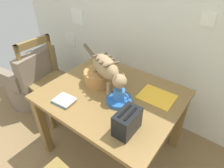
{
  "coord_description": "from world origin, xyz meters",
  "views": [
    {
      "loc": [
        0.74,
        0.23,
        1.77
      ],
      "look_at": [
        -0.03,
        1.26,
        0.84
      ],
      "focal_mm": 30.73,
      "sensor_mm": 36.0,
      "label": 1
    }
  ],
  "objects_px": {
    "dining_table": "(112,101)",
    "magazine": "(157,97)",
    "coffee_mug": "(119,94)",
    "wicker_basket": "(99,77)",
    "cat": "(107,69)",
    "saucer_bowl": "(119,100)",
    "toaster": "(127,122)",
    "wicker_armchair": "(32,84)",
    "wooden_chair_near": "(48,81)",
    "book_stack": "(64,100)"
  },
  "relations": [
    {
      "from": "saucer_bowl",
      "to": "wicker_basket",
      "type": "bearing_deg",
      "value": 159.59
    },
    {
      "from": "wicker_basket",
      "to": "wooden_chair_near",
      "type": "bearing_deg",
      "value": -175.57
    },
    {
      "from": "wicker_armchair",
      "to": "saucer_bowl",
      "type": "bearing_deg",
      "value": -98.99
    },
    {
      "from": "cat",
      "to": "wicker_armchair",
      "type": "height_order",
      "value": "cat"
    },
    {
      "from": "coffee_mug",
      "to": "wicker_basket",
      "type": "height_order",
      "value": "coffee_mug"
    },
    {
      "from": "cat",
      "to": "magazine",
      "type": "xyz_separation_m",
      "value": [
        0.4,
        0.17,
        -0.21
      ]
    },
    {
      "from": "magazine",
      "to": "wooden_chair_near",
      "type": "bearing_deg",
      "value": -172.87
    },
    {
      "from": "wicker_armchair",
      "to": "wicker_basket",
      "type": "bearing_deg",
      "value": -93.63
    },
    {
      "from": "saucer_bowl",
      "to": "magazine",
      "type": "bearing_deg",
      "value": 47.2
    },
    {
      "from": "dining_table",
      "to": "book_stack",
      "type": "height_order",
      "value": "book_stack"
    },
    {
      "from": "dining_table",
      "to": "magazine",
      "type": "height_order",
      "value": "magazine"
    },
    {
      "from": "dining_table",
      "to": "magazine",
      "type": "xyz_separation_m",
      "value": [
        0.33,
        0.19,
        0.09
      ]
    },
    {
      "from": "saucer_bowl",
      "to": "wooden_chair_near",
      "type": "xyz_separation_m",
      "value": [
        -1.06,
        0.06,
        -0.29
      ]
    },
    {
      "from": "cat",
      "to": "wicker_basket",
      "type": "xyz_separation_m",
      "value": [
        -0.13,
        0.04,
        -0.15
      ]
    },
    {
      "from": "coffee_mug",
      "to": "wicker_armchair",
      "type": "xyz_separation_m",
      "value": [
        -1.44,
        0.03,
        -0.54
      ]
    },
    {
      "from": "wicker_basket",
      "to": "toaster",
      "type": "relative_size",
      "value": 1.35
    },
    {
      "from": "cat",
      "to": "wooden_chair_near",
      "type": "distance_m",
      "value": 1.0
    },
    {
      "from": "dining_table",
      "to": "coffee_mug",
      "type": "bearing_deg",
      "value": -24.18
    },
    {
      "from": "book_stack",
      "to": "coffee_mug",
      "type": "bearing_deg",
      "value": 36.63
    },
    {
      "from": "saucer_bowl",
      "to": "book_stack",
      "type": "bearing_deg",
      "value": -143.12
    },
    {
      "from": "toaster",
      "to": "wooden_chair_near",
      "type": "height_order",
      "value": "wooden_chair_near"
    },
    {
      "from": "coffee_mug",
      "to": "wooden_chair_near",
      "type": "bearing_deg",
      "value": 177.01
    },
    {
      "from": "magazine",
      "to": "wooden_chair_near",
      "type": "height_order",
      "value": "wooden_chair_near"
    },
    {
      "from": "wicker_basket",
      "to": "wooden_chair_near",
      "type": "distance_m",
      "value": 0.83
    },
    {
      "from": "wooden_chair_near",
      "to": "coffee_mug",
      "type": "bearing_deg",
      "value": 90.14
    },
    {
      "from": "wicker_basket",
      "to": "book_stack",
      "type": "bearing_deg",
      "value": -97.9
    },
    {
      "from": "toaster",
      "to": "wooden_chair_near",
      "type": "xyz_separation_m",
      "value": [
        -1.27,
        0.27,
        -0.36
      ]
    },
    {
      "from": "wicker_basket",
      "to": "wicker_armchair",
      "type": "distance_m",
      "value": 1.25
    },
    {
      "from": "magazine",
      "to": "wooden_chair_near",
      "type": "distance_m",
      "value": 1.32
    },
    {
      "from": "cat",
      "to": "wicker_basket",
      "type": "relative_size",
      "value": 2.32
    },
    {
      "from": "dining_table",
      "to": "saucer_bowl",
      "type": "distance_m",
      "value": 0.16
    },
    {
      "from": "wicker_basket",
      "to": "wooden_chair_near",
      "type": "relative_size",
      "value": 0.29
    },
    {
      "from": "toaster",
      "to": "wicker_armchair",
      "type": "distance_m",
      "value": 1.76
    },
    {
      "from": "magazine",
      "to": "book_stack",
      "type": "distance_m",
      "value": 0.77
    },
    {
      "from": "dining_table",
      "to": "book_stack",
      "type": "distance_m",
      "value": 0.42
    },
    {
      "from": "wicker_basket",
      "to": "toaster",
      "type": "xyz_separation_m",
      "value": [
        0.52,
        -0.33,
        0.02
      ]
    },
    {
      "from": "wicker_armchair",
      "to": "cat",
      "type": "bearing_deg",
      "value": -95.96
    },
    {
      "from": "saucer_bowl",
      "to": "wicker_basket",
      "type": "height_order",
      "value": "wicker_basket"
    },
    {
      "from": "saucer_bowl",
      "to": "wicker_armchair",
      "type": "xyz_separation_m",
      "value": [
        -1.44,
        0.03,
        -0.48
      ]
    },
    {
      "from": "wicker_basket",
      "to": "saucer_bowl",
      "type": "bearing_deg",
      "value": -20.41
    },
    {
      "from": "magazine",
      "to": "wicker_basket",
      "type": "relative_size",
      "value": 1.07
    },
    {
      "from": "magazine",
      "to": "wicker_basket",
      "type": "bearing_deg",
      "value": -167.68
    },
    {
      "from": "saucer_bowl",
      "to": "toaster",
      "type": "height_order",
      "value": "toaster"
    },
    {
      "from": "saucer_bowl",
      "to": "toaster",
      "type": "distance_m",
      "value": 0.31
    },
    {
      "from": "coffee_mug",
      "to": "magazine",
      "type": "distance_m",
      "value": 0.33
    },
    {
      "from": "wicker_armchair",
      "to": "magazine",
      "type": "bearing_deg",
      "value": -90.63
    },
    {
      "from": "cat",
      "to": "saucer_bowl",
      "type": "bearing_deg",
      "value": 90.0
    },
    {
      "from": "dining_table",
      "to": "wooden_chair_near",
      "type": "xyz_separation_m",
      "value": [
        -0.95,
        0.0,
        -0.18
      ]
    },
    {
      "from": "saucer_bowl",
      "to": "wicker_armchair",
      "type": "height_order",
      "value": "wicker_armchair"
    },
    {
      "from": "cat",
      "to": "wooden_chair_near",
      "type": "relative_size",
      "value": 0.66
    }
  ]
}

